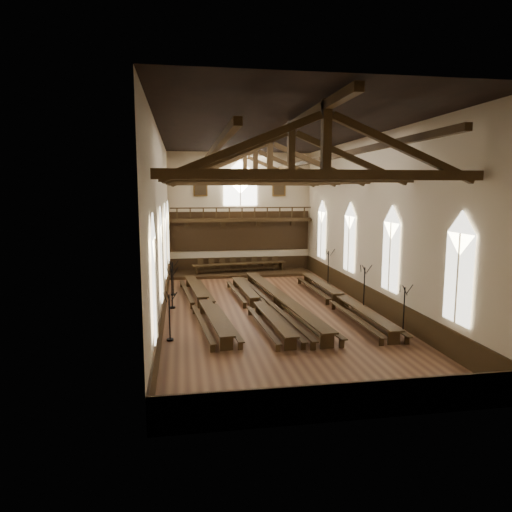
{
  "coord_description": "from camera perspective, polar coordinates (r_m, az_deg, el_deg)",
  "views": [
    {
      "loc": [
        -4.9,
        -25.24,
        6.88
      ],
      "look_at": [
        -0.53,
        1.5,
        2.95
      ],
      "focal_mm": 32.0,
      "sensor_mm": 36.0,
      "label": 1
    }
  ],
  "objects": [
    {
      "name": "ground",
      "position": [
        26.62,
        1.66,
        -6.74
      ],
      "size": [
        26.0,
        26.0,
        0.0
      ],
      "primitive_type": "plane",
      "color": "brown",
      "rests_on": "ground"
    },
    {
      "name": "dais",
      "position": [
        37.55,
        -2.04,
        -2.16
      ],
      "size": [
        11.4,
        3.16,
        0.21
      ],
      "primitive_type": "cube",
      "color": "#32220F",
      "rests_on": "ground"
    },
    {
      "name": "refectory_row_d",
      "position": [
        27.6,
        10.49,
        -5.18
      ],
      "size": [
        1.58,
        14.33,
        0.74
      ],
      "color": "#3A2712",
      "rests_on": "ground"
    },
    {
      "name": "refectory_row_a",
      "position": [
        26.45,
        -6.6,
        -5.69
      ],
      "size": [
        2.13,
        14.38,
        0.74
      ],
      "color": "#3A2712",
      "rests_on": "ground"
    },
    {
      "name": "candelabrum_left_mid",
      "position": [
        27.22,
        -10.44,
        -4.9
      ],
      "size": [
        0.74,
        0.73,
        2.48
      ],
      "color": "black",
      "rests_on": "ground"
    },
    {
      "name": "candelabrum_right_far",
      "position": [
        33.62,
        9.0,
        -2.26
      ],
      "size": [
        0.75,
        0.81,
        2.66
      ],
      "color": "black",
      "rests_on": "ground"
    },
    {
      "name": "refectory_row_c",
      "position": [
        26.87,
        2.96,
        -5.31
      ],
      "size": [
        2.24,
        15.05,
        0.81
      ],
      "color": "#3A2712",
      "rests_on": "ground"
    },
    {
      "name": "side_windows",
      "position": [
        25.91,
        1.7,
        1.28
      ],
      "size": [
        11.85,
        19.8,
        4.5
      ],
      "color": "white",
      "rests_on": "room_walls"
    },
    {
      "name": "candelabrum_left_far",
      "position": [
        30.58,
        -10.32,
        -3.54
      ],
      "size": [
        0.68,
        0.7,
        2.33
      ],
      "color": "black",
      "rests_on": "ground"
    },
    {
      "name": "wainscot_band",
      "position": [
        26.47,
        1.67,
        -5.49
      ],
      "size": [
        12.0,
        26.0,
        1.2
      ],
      "color": "#32220F",
      "rests_on": "ground"
    },
    {
      "name": "roof_trusses",
      "position": [
        25.75,
        1.74,
        11.21
      ],
      "size": [
        11.7,
        25.7,
        2.8
      ],
      "color": "#3A2712",
      "rests_on": "room_walls"
    },
    {
      "name": "portraits",
      "position": [
        38.45,
        -1.98,
        8.57
      ],
      "size": [
        7.75,
        0.09,
        1.45
      ],
      "color": "brown",
      "rests_on": "room_walls"
    },
    {
      "name": "high_chairs",
      "position": [
        38.18,
        -2.19,
        -0.91
      ],
      "size": [
        6.83,
        0.54,
        1.1
      ],
      "color": "#3A2712",
      "rests_on": "dais"
    },
    {
      "name": "refectory_row_b",
      "position": [
        26.19,
        0.1,
        -5.85
      ],
      "size": [
        1.76,
        13.91,
        0.69
      ],
      "color": "#3A2712",
      "rests_on": "ground"
    },
    {
      "name": "room_walls",
      "position": [
        25.72,
        1.72,
        7.3
      ],
      "size": [
        26.0,
        26.0,
        26.0
      ],
      "color": "beige",
      "rests_on": "ground"
    },
    {
      "name": "minstrels_gallery",
      "position": [
        38.33,
        -1.91,
        3.79
      ],
      "size": [
        11.8,
        1.24,
        3.7
      ],
      "color": "#3A2712",
      "rests_on": "room_walls"
    },
    {
      "name": "end_window",
      "position": [
        38.46,
        -1.98,
        8.75
      ],
      "size": [
        2.8,
        0.12,
        3.8
      ],
      "color": "white",
      "rests_on": "room_walls"
    },
    {
      "name": "high_table",
      "position": [
        37.43,
        -2.04,
        -1.07
      ],
      "size": [
        7.82,
        1.87,
        0.73
      ],
      "color": "#3A2712",
      "rests_on": "dais"
    },
    {
      "name": "candelabrum_left_near",
      "position": [
        21.55,
        -10.73,
        -8.57
      ],
      "size": [
        0.67,
        0.69,
        2.3
      ],
      "color": "black",
      "rests_on": "ground"
    },
    {
      "name": "candelabrum_right_near",
      "position": [
        23.27,
        17.95,
        -7.48
      ],
      "size": [
        0.66,
        0.74,
        2.42
      ],
      "color": "black",
      "rests_on": "ground"
    },
    {
      "name": "candelabrum_right_mid",
      "position": [
        27.53,
        13.33,
        -4.78
      ],
      "size": [
        0.7,
        0.79,
        2.57
      ],
      "color": "black",
      "rests_on": "ground"
    }
  ]
}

